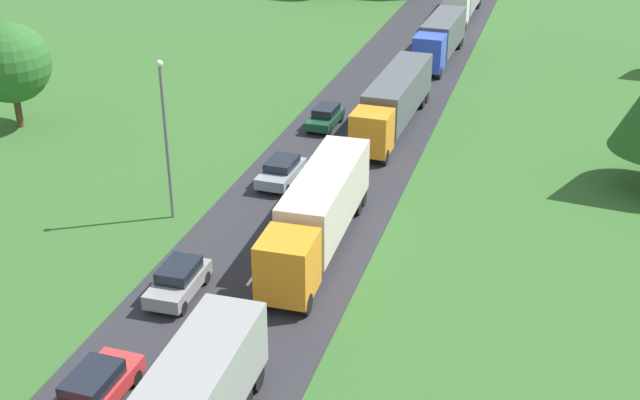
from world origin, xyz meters
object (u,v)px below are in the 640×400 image
Objects in this scene: car_third at (178,280)px; lamppost_second at (166,134)px; truck_second at (319,211)px; truck_third at (394,99)px; truck_fourth at (440,37)px; tree_elm at (10,63)px; car_fifth at (325,116)px; car_fourth at (281,171)px; car_second at (96,387)px.

car_third is 0.44× the size of lamppost_second.
truck_second is 0.91× the size of truck_third.
car_third is (-5.21, -41.95, -1.26)m from truck_fourth.
lamppost_second is 19.20m from tree_elm.
truck_third is (-0.02, 18.13, -0.05)m from truck_second.
lamppost_second reaches higher than truck_fourth.
tree_elm reaches higher than truck_fourth.
lamppost_second is at bearing 118.24° from car_third.
truck_third is at bearing 16.07° from car_fifth.
car_fourth is at bearing -111.82° from truck_third.
truck_fourth is at bearing 44.28° from tree_elm.
truck_second is 1.74× the size of tree_elm.
tree_elm is (-20.50, 16.87, 3.78)m from car_third.
car_second is (-4.50, -32.19, -1.26)m from truck_third.
truck_third is 12.10m from car_fourth.
car_second is 1.06× the size of car_third.
tree_elm is (-25.71, -25.07, 2.52)m from truck_fourth.
car_fourth is at bearing 53.95° from lamppost_second.
truck_second is at bearing -22.81° from tree_elm.
truck_third is 3.45× the size of car_fourth.
lamppost_second is (-8.77, -17.08, 2.83)m from truck_third.
truck_second is 3.06× the size of car_second.
lamppost_second reaches higher than truck_third.
car_third is at bearing -101.35° from truck_third.
tree_elm reaches higher than car_second.
truck_fourth is 3.03× the size of car_third.
car_third is 22.99m from car_fifth.
truck_third is at bearing -91.07° from truck_fourth.
car_fifth is (-0.15, 9.84, -0.01)m from car_fourth.
car_fifth is (-0.12, 30.85, -0.05)m from car_second.
truck_fourth is at bearing 88.93° from truck_third.
car_second is at bearing -95.54° from truck_fourth.
truck_second is 1.07× the size of truck_fourth.
truck_third is 3.35× the size of car_second.
tree_elm is (-25.40, 10.68, 2.46)m from truck_second.
truck_third is 1.58× the size of lamppost_second.
truck_second reaches higher than car_fourth.
tree_elm is (-20.76, -6.12, 3.83)m from car_fifth.
car_fifth is at bearing 90.87° from car_fourth.
truck_fourth is 1.35× the size of lamppost_second.
truck_fourth is at bearing 82.92° from car_third.
tree_elm is at bearing 157.19° from truck_second.
car_fourth is (-4.47, -11.17, -1.30)m from truck_third.
car_second is at bearing -90.09° from car_fourth.
truck_fourth reaches higher than car_third.
car_fifth is at bearing -163.93° from truck_third.
tree_elm is (-25.38, -7.45, 2.52)m from truck_third.
truck_third is at bearing 78.65° from car_third.
car_fifth is 16.80m from lamppost_second.
truck_second is 9.28m from lamppost_second.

